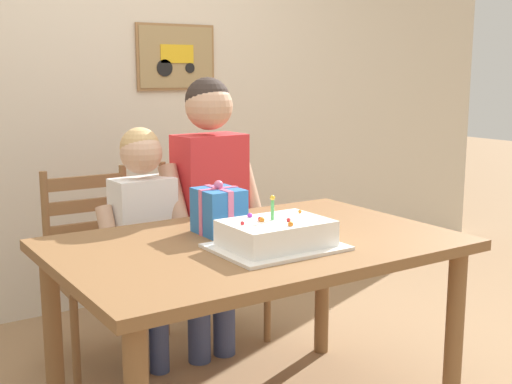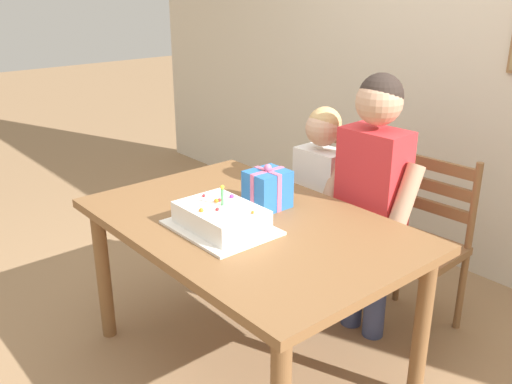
{
  "view_description": "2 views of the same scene",
  "coord_description": "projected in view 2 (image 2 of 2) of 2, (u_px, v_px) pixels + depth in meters",
  "views": [
    {
      "loc": [
        -1.3,
        -1.99,
        1.38
      ],
      "look_at": [
        -0.01,
        -0.02,
        0.94
      ],
      "focal_mm": 46.14,
      "sensor_mm": 36.0,
      "label": 1
    },
    {
      "loc": [
        1.73,
        -1.42,
        1.74
      ],
      "look_at": [
        -0.07,
        0.1,
        0.84
      ],
      "focal_mm": 39.39,
      "sensor_mm": 36.0,
      "label": 2
    }
  ],
  "objects": [
    {
      "name": "ground_plane",
      "position": [
        249.0,
        363.0,
        2.71
      ],
      "size": [
        20.0,
        20.0,
        0.0
      ],
      "primitive_type": "plane",
      "color": "#997551"
    },
    {
      "name": "child_older",
      "position": [
        373.0,
        184.0,
        2.68
      ],
      "size": [
        0.49,
        0.28,
        1.35
      ],
      "color": "#38426B",
      "rests_on": "ground"
    },
    {
      "name": "gift_box_red_large",
      "position": [
        267.0,
        189.0,
        2.55
      ],
      "size": [
        0.16,
        0.19,
        0.21
      ],
      "color": "#286BB7",
      "rests_on": "dining_table"
    },
    {
      "name": "dining_table",
      "position": [
        248.0,
        240.0,
        2.48
      ],
      "size": [
        1.47,
        0.97,
        0.75
      ],
      "color": "brown",
      "rests_on": "ground"
    },
    {
      "name": "chair_left",
      "position": [
        331.0,
        210.0,
        3.29
      ],
      "size": [
        0.43,
        0.43,
        0.92
      ],
      "color": "brown",
      "rests_on": "ground"
    },
    {
      "name": "birthday_cake",
      "position": [
        221.0,
        218.0,
        2.34
      ],
      "size": [
        0.44,
        0.34,
        0.19
      ],
      "color": "white",
      "rests_on": "dining_table"
    },
    {
      "name": "chair_right",
      "position": [
        418.0,
        245.0,
        2.86
      ],
      "size": [
        0.44,
        0.44,
        0.92
      ],
      "color": "brown",
      "rests_on": "ground"
    },
    {
      "name": "back_wall",
      "position": [
        471.0,
        59.0,
        3.26
      ],
      "size": [
        6.4,
        0.11,
        2.6
      ],
      "color": "beige",
      "rests_on": "ground"
    },
    {
      "name": "child_younger",
      "position": [
        320.0,
        190.0,
        2.97
      ],
      "size": [
        0.41,
        0.24,
        1.13
      ],
      "color": "#38426B",
      "rests_on": "ground"
    }
  ]
}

